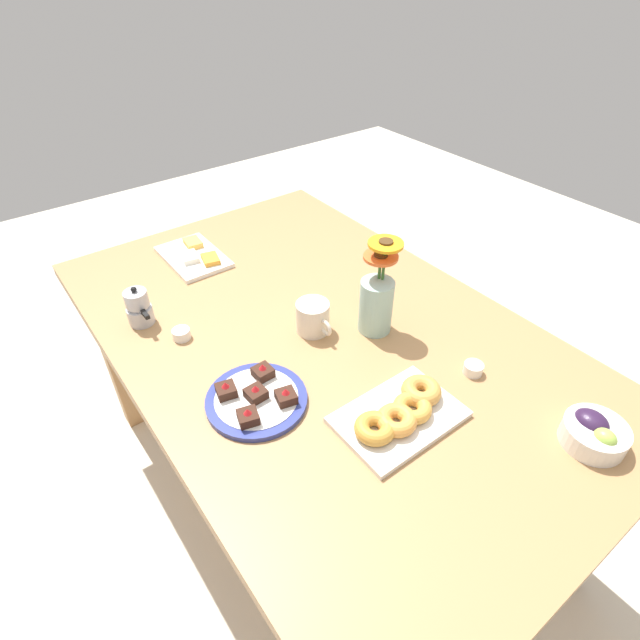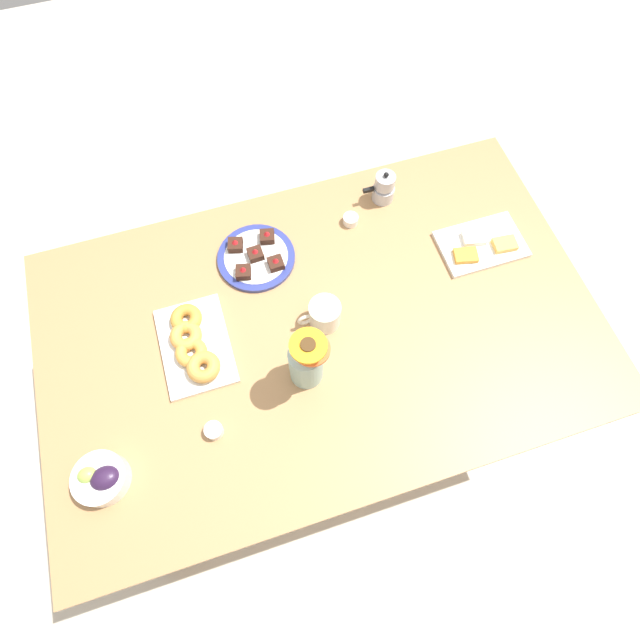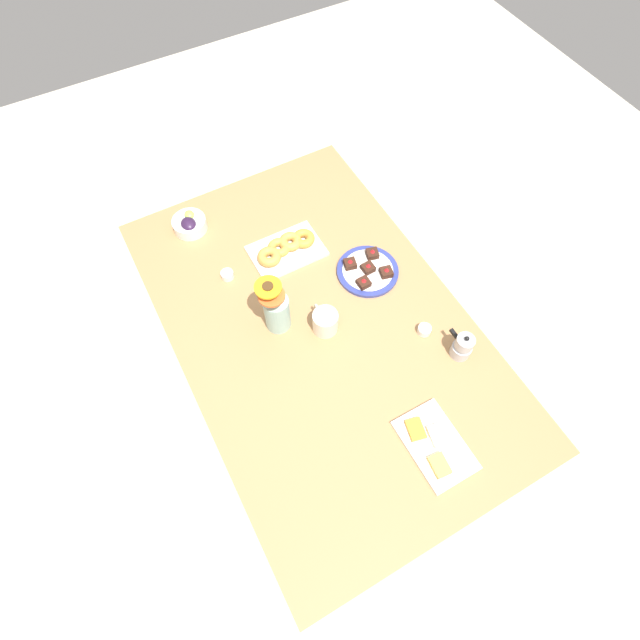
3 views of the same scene
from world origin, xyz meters
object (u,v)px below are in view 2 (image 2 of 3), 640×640
at_px(dining_table, 320,337).
at_px(croissant_platter, 194,345).
at_px(cheese_platter, 481,244).
at_px(dessert_plate, 256,257).
at_px(jam_cup_honey, 214,430).
at_px(flower_vase, 306,363).
at_px(moka_pot, 384,188).
at_px(grape_bowl, 101,478).
at_px(jam_cup_berry, 351,219).
at_px(coffee_mug, 324,314).

bearing_deg(dining_table, croissant_platter, -6.85).
distance_m(cheese_platter, dessert_plate, 0.70).
bearing_deg(croissant_platter, jam_cup_honey, 90.23).
height_order(croissant_platter, dessert_plate, dessert_plate).
bearing_deg(croissant_platter, dessert_plate, -136.10).
bearing_deg(flower_vase, moka_pot, -129.15).
height_order(dining_table, dessert_plate, dessert_plate).
xyz_separation_m(croissant_platter, dessert_plate, (-0.24, -0.23, -0.01)).
bearing_deg(cheese_platter, croissant_platter, 3.97).
relative_size(dining_table, grape_bowl, 11.91).
relative_size(grape_bowl, croissant_platter, 0.48).
relative_size(flower_vase, moka_pot, 2.24).
xyz_separation_m(dining_table, moka_pot, (-0.33, -0.37, 0.13)).
xyz_separation_m(jam_cup_berry, dessert_plate, (0.32, 0.04, -0.00)).
distance_m(cheese_platter, jam_cup_berry, 0.41).
xyz_separation_m(grape_bowl, jam_cup_honey, (-0.29, -0.04, -0.01)).
relative_size(coffee_mug, croissant_platter, 0.45).
distance_m(coffee_mug, jam_cup_berry, 0.36).
distance_m(jam_cup_berry, moka_pot, 0.15).
height_order(croissant_platter, jam_cup_berry, croissant_platter).
bearing_deg(dining_table, cheese_platter, -169.20).
xyz_separation_m(jam_cup_berry, flower_vase, (0.28, 0.44, 0.08)).
height_order(jam_cup_honey, jam_cup_berry, same).
xyz_separation_m(jam_cup_honey, jam_cup_berry, (-0.56, -0.52, 0.00)).
height_order(coffee_mug, flower_vase, flower_vase).
distance_m(dining_table, dessert_plate, 0.31).
height_order(dessert_plate, moka_pot, moka_pot).
distance_m(jam_cup_honey, jam_cup_berry, 0.76).
bearing_deg(grape_bowl, dessert_plate, -135.73).
distance_m(jam_cup_berry, dessert_plate, 0.32).
relative_size(dining_table, croissant_platter, 5.71).
bearing_deg(flower_vase, jam_cup_berry, -122.23).
relative_size(croissant_platter, jam_cup_honey, 5.83).
xyz_separation_m(grape_bowl, flower_vase, (-0.57, -0.11, 0.06)).
bearing_deg(croissant_platter, cheese_platter, -176.03).
relative_size(dessert_plate, flower_vase, 0.89).
bearing_deg(dining_table, jam_cup_berry, -122.66).
relative_size(coffee_mug, grape_bowl, 0.94).
height_order(coffee_mug, dessert_plate, coffee_mug).
bearing_deg(grape_bowl, cheese_platter, -163.85).
height_order(dining_table, cheese_platter, cheese_platter).
xyz_separation_m(grape_bowl, moka_pot, (-0.98, -0.62, 0.02)).
relative_size(grape_bowl, dessert_plate, 0.57).
distance_m(dining_table, coffee_mug, 0.13).
distance_m(coffee_mug, moka_pot, 0.48).
bearing_deg(croissant_platter, coffee_mug, 175.17).
relative_size(croissant_platter, jam_cup_berry, 5.83).
xyz_separation_m(coffee_mug, flower_vase, (0.09, 0.14, 0.05)).
relative_size(jam_cup_honey, flower_vase, 0.18).
relative_size(grape_bowl, flower_vase, 0.50).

